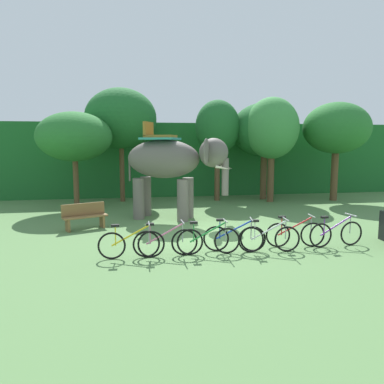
{
  "coord_description": "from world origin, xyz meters",
  "views": [
    {
      "loc": [
        -2.72,
        -11.48,
        2.92
      ],
      "look_at": [
        -0.59,
        1.0,
        1.3
      ],
      "focal_mm": 35.06,
      "sensor_mm": 36.0,
      "label": 1
    }
  ],
  "objects_px": {
    "bike_red": "(295,234)",
    "tree_left": "(74,137)",
    "bike_blue": "(234,238)",
    "wooden_bench": "(85,215)",
    "tree_center_left": "(272,129)",
    "tree_far_left": "(121,119)",
    "bike_yellow": "(131,244)",
    "bike_white": "(269,238)",
    "tree_far_right": "(337,129)",
    "bike_purple": "(336,233)",
    "tree_right": "(218,128)",
    "bike_green": "(208,240)",
    "bike_pink": "(165,242)",
    "tree_center": "(265,130)",
    "elephant": "(171,163)"
  },
  "relations": [
    {
      "from": "bike_red",
      "to": "tree_left",
      "type": "bearing_deg",
      "value": 131.94
    },
    {
      "from": "bike_blue",
      "to": "wooden_bench",
      "type": "relative_size",
      "value": 1.1
    },
    {
      "from": "tree_center_left",
      "to": "wooden_bench",
      "type": "xyz_separation_m",
      "value": [
        -8.65,
        -4.85,
        -3.2
      ]
    },
    {
      "from": "tree_center_left",
      "to": "bike_blue",
      "type": "bearing_deg",
      "value": -117.26
    },
    {
      "from": "tree_far_left",
      "to": "tree_left",
      "type": "bearing_deg",
      "value": -138.4
    },
    {
      "from": "bike_yellow",
      "to": "bike_white",
      "type": "bearing_deg",
      "value": -0.75
    },
    {
      "from": "tree_far_right",
      "to": "bike_purple",
      "type": "bearing_deg",
      "value": -119.84
    },
    {
      "from": "tree_right",
      "to": "bike_green",
      "type": "bearing_deg",
      "value": -104.82
    },
    {
      "from": "bike_green",
      "to": "bike_white",
      "type": "bearing_deg",
      "value": -2.33
    },
    {
      "from": "wooden_bench",
      "to": "bike_pink",
      "type": "bearing_deg",
      "value": -56.25
    },
    {
      "from": "tree_center",
      "to": "bike_red",
      "type": "bearing_deg",
      "value": -104.92
    },
    {
      "from": "tree_far_left",
      "to": "tree_right",
      "type": "height_order",
      "value": "tree_far_left"
    },
    {
      "from": "tree_center",
      "to": "wooden_bench",
      "type": "xyz_separation_m",
      "value": [
        -8.61,
        -5.79,
        -3.18
      ]
    },
    {
      "from": "bike_pink",
      "to": "bike_purple",
      "type": "relative_size",
      "value": 1.0
    },
    {
      "from": "tree_far_left",
      "to": "bike_green",
      "type": "distance_m",
      "value": 10.86
    },
    {
      "from": "tree_left",
      "to": "bike_yellow",
      "type": "bearing_deg",
      "value": -73.57
    },
    {
      "from": "tree_center",
      "to": "tree_far_right",
      "type": "bearing_deg",
      "value": -16.78
    },
    {
      "from": "tree_far_left",
      "to": "tree_center_left",
      "type": "xyz_separation_m",
      "value": [
        7.44,
        -1.38,
        -0.5
      ]
    },
    {
      "from": "elephant",
      "to": "bike_white",
      "type": "xyz_separation_m",
      "value": [
        2.07,
        -5.06,
        -1.82
      ]
    },
    {
      "from": "tree_far_right",
      "to": "bike_white",
      "type": "xyz_separation_m",
      "value": [
        -6.84,
        -8.47,
        -3.33
      ]
    },
    {
      "from": "bike_red",
      "to": "bike_purple",
      "type": "distance_m",
      "value": 1.19
    },
    {
      "from": "tree_center_left",
      "to": "tree_far_right",
      "type": "height_order",
      "value": "tree_center_left"
    },
    {
      "from": "bike_pink",
      "to": "bike_white",
      "type": "relative_size",
      "value": 1.0
    },
    {
      "from": "tree_far_left",
      "to": "tree_right",
      "type": "relative_size",
      "value": 1.11
    },
    {
      "from": "elephant",
      "to": "bike_purple",
      "type": "xyz_separation_m",
      "value": [
        4.17,
        -4.85,
        -1.82
      ]
    },
    {
      "from": "bike_white",
      "to": "bike_red",
      "type": "height_order",
      "value": "same"
    },
    {
      "from": "bike_red",
      "to": "bike_blue",
      "type": "bearing_deg",
      "value": -175.66
    },
    {
      "from": "tree_far_right",
      "to": "bike_yellow",
      "type": "distance_m",
      "value": 13.88
    },
    {
      "from": "bike_yellow",
      "to": "bike_pink",
      "type": "xyz_separation_m",
      "value": [
        0.88,
        0.03,
        0.0
      ]
    },
    {
      "from": "tree_far_right",
      "to": "bike_white",
      "type": "height_order",
      "value": "tree_far_right"
    },
    {
      "from": "tree_left",
      "to": "bike_blue",
      "type": "xyz_separation_m",
      "value": [
        5.16,
        -7.93,
        -2.85
      ]
    },
    {
      "from": "bike_yellow",
      "to": "bike_red",
      "type": "bearing_deg",
      "value": 3.82
    },
    {
      "from": "bike_yellow",
      "to": "bike_blue",
      "type": "relative_size",
      "value": 1.01
    },
    {
      "from": "elephant",
      "to": "bike_blue",
      "type": "distance_m",
      "value": 5.3
    },
    {
      "from": "tree_left",
      "to": "bike_green",
      "type": "distance_m",
      "value": 9.64
    },
    {
      "from": "tree_center",
      "to": "bike_red",
      "type": "distance_m",
      "value": 10.03
    },
    {
      "from": "tree_right",
      "to": "tree_center",
      "type": "distance_m",
      "value": 2.55
    },
    {
      "from": "tree_left",
      "to": "bike_pink",
      "type": "xyz_separation_m",
      "value": [
        3.27,
        -8.07,
        -2.85
      ]
    },
    {
      "from": "bike_white",
      "to": "bike_red",
      "type": "relative_size",
      "value": 1.0
    },
    {
      "from": "tree_far_left",
      "to": "tree_far_right",
      "type": "relative_size",
      "value": 1.13
    },
    {
      "from": "elephant",
      "to": "tree_center_left",
      "type": "bearing_deg",
      "value": 32.81
    },
    {
      "from": "tree_center",
      "to": "bike_white",
      "type": "bearing_deg",
      "value": -109.46
    },
    {
      "from": "bike_red",
      "to": "wooden_bench",
      "type": "distance_m",
      "value": 7.03
    },
    {
      "from": "bike_purple",
      "to": "wooden_bench",
      "type": "relative_size",
      "value": 1.11
    },
    {
      "from": "tree_far_left",
      "to": "tree_center",
      "type": "bearing_deg",
      "value": -3.39
    },
    {
      "from": "wooden_bench",
      "to": "tree_far_right",
      "type": "bearing_deg",
      "value": 21.41
    },
    {
      "from": "bike_blue",
      "to": "bike_red",
      "type": "xyz_separation_m",
      "value": [
        1.83,
        0.14,
        0.0
      ]
    },
    {
      "from": "tree_right",
      "to": "tree_center",
      "type": "height_order",
      "value": "tree_right"
    },
    {
      "from": "bike_yellow",
      "to": "bike_green",
      "type": "xyz_separation_m",
      "value": [
        2.02,
        0.02,
        0.0
      ]
    },
    {
      "from": "tree_right",
      "to": "bike_yellow",
      "type": "relative_size",
      "value": 3.01
    }
  ]
}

